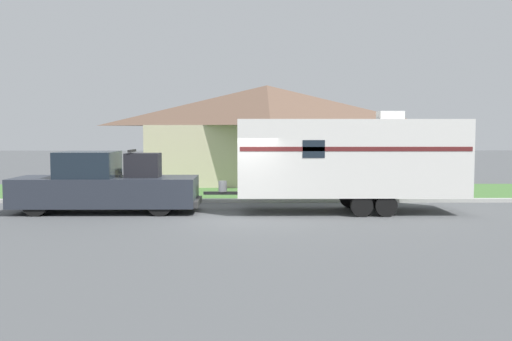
% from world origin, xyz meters
% --- Properties ---
extents(ground_plane, '(120.00, 120.00, 0.00)m').
position_xyz_m(ground_plane, '(0.00, 0.00, 0.00)').
color(ground_plane, '#515456').
extents(curb_strip, '(80.00, 0.30, 0.14)m').
position_xyz_m(curb_strip, '(0.00, 3.75, 0.07)').
color(curb_strip, '#ADADA8').
rests_on(curb_strip, ground_plane).
extents(lawn_strip, '(80.00, 7.00, 0.03)m').
position_xyz_m(lawn_strip, '(0.00, 7.40, 0.01)').
color(lawn_strip, '#477538').
rests_on(lawn_strip, ground_plane).
extents(house_across_street, '(12.78, 7.56, 5.12)m').
position_xyz_m(house_across_street, '(1.29, 12.53, 2.66)').
color(house_across_street, beige).
rests_on(house_across_street, ground_plane).
extents(pickup_truck, '(6.14, 2.03, 2.10)m').
position_xyz_m(pickup_truck, '(-4.48, 1.21, 0.90)').
color(pickup_truck, black).
rests_on(pickup_truck, ground_plane).
extents(travel_trailer, '(8.62, 2.45, 3.38)m').
position_xyz_m(travel_trailer, '(3.72, 1.21, 1.83)').
color(travel_trailer, black).
rests_on(travel_trailer, ground_plane).
extents(mailbox, '(0.48, 0.20, 1.26)m').
position_xyz_m(mailbox, '(-3.61, 4.32, 0.97)').
color(mailbox, brown).
rests_on(mailbox, ground_plane).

